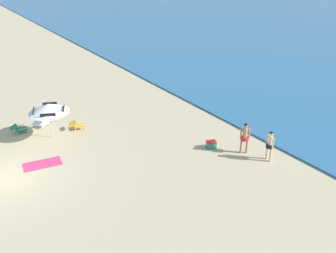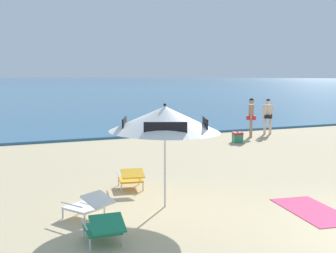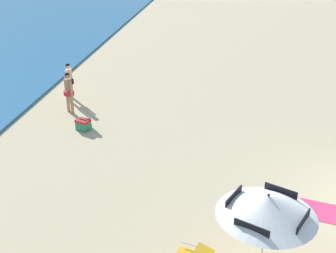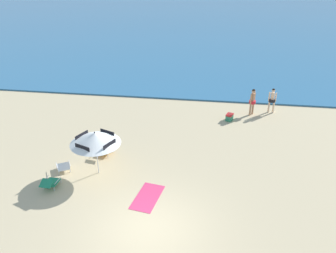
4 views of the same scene
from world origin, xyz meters
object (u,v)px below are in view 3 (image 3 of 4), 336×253
object	(u,v)px
person_standing_beside	(69,79)
cooler_box	(83,125)
beach_umbrella_striped_main	(267,206)
beach_towel	(314,210)
person_standing_near_shore	(69,90)

from	to	relation	value
person_standing_beside	cooler_box	world-z (taller)	person_standing_beside
beach_umbrella_striped_main	beach_towel	distance (m)	3.35
beach_umbrella_striped_main	person_standing_beside	world-z (taller)	beach_umbrella_striped_main
beach_umbrella_striped_main	cooler_box	xyz separation A→B (m)	(5.86, 6.44, -1.55)
beach_umbrella_striped_main	cooler_box	size ratio (longest dim) A/B	5.20
cooler_box	beach_towel	bearing A→B (deg)	-113.25
beach_towel	person_standing_beside	bearing A→B (deg)	57.67
person_standing_near_shore	beach_towel	xyz separation A→B (m)	(-4.70, -8.87, -0.95)
beach_umbrella_striped_main	beach_towel	world-z (taller)	beach_umbrella_striped_main
cooler_box	beach_towel	world-z (taller)	cooler_box
cooler_box	beach_towel	distance (m)	8.53
person_standing_near_shore	person_standing_beside	xyz separation A→B (m)	(1.22, 0.49, -0.04)
cooler_box	beach_towel	size ratio (longest dim) A/B	0.32
beach_umbrella_striped_main	cooler_box	distance (m)	8.85
cooler_box	person_standing_beside	bearing A→B (deg)	30.78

